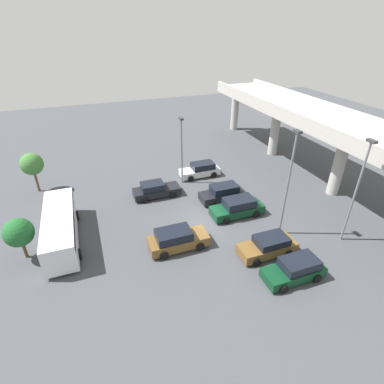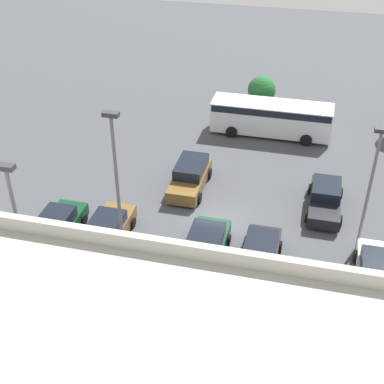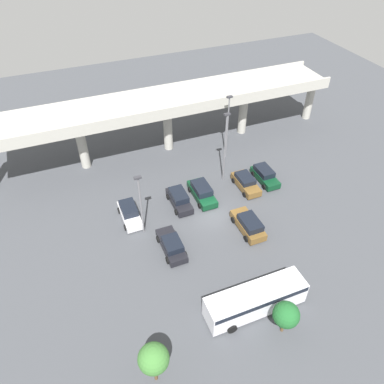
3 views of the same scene
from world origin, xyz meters
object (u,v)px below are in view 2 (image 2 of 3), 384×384
at_px(parked_car_5, 107,230).
at_px(lamp_post_by_overpass, 22,242).
at_px(parked_car_2, 260,255).
at_px(parked_car_1, 325,198).
at_px(lamp_post_near_aisle, 118,189).
at_px(tree_front_centre, 262,90).
at_px(parked_car_3, 205,248).
at_px(parked_car_4, 190,176).
at_px(parked_car_0, 376,272).
at_px(shuttle_bus, 271,116).
at_px(lamp_post_mid_lot, 371,182).
at_px(parked_car_6, 57,226).

height_order(parked_car_5, lamp_post_by_overpass, lamp_post_by_overpass).
bearing_deg(parked_car_2, parked_car_1, -26.72).
bearing_deg(lamp_post_near_aisle, tree_front_centre, -101.85).
bearing_deg(parked_car_1, parked_car_3, -43.44).
xyz_separation_m(parked_car_5, lamp_post_by_overpass, (0.63, 6.66, 4.28)).
relative_size(parked_car_1, parked_car_2, 1.05).
height_order(parked_car_1, parked_car_3, parked_car_3).
distance_m(parked_car_4, tree_front_centre, 11.55).
distance_m(parked_car_0, lamp_post_by_overpass, 16.65).
bearing_deg(lamp_post_near_aisle, parked_car_4, -98.09).
bearing_deg(parked_car_2, shuttle_bus, 4.72).
bearing_deg(lamp_post_mid_lot, lamp_post_by_overpass, 33.33).
distance_m(parked_car_6, shuttle_bus, 18.10).
relative_size(parked_car_6, lamp_post_mid_lot, 0.60).
height_order(lamp_post_mid_lot, lamp_post_by_overpass, lamp_post_by_overpass).
bearing_deg(parked_car_3, shuttle_bus, -6.06).
relative_size(parked_car_5, shuttle_bus, 0.52).
height_order(parked_car_2, parked_car_6, parked_car_2).
xyz_separation_m(parked_car_4, lamp_post_mid_lot, (-10.17, 3.85, 3.50)).
distance_m(lamp_post_mid_lot, tree_front_centre, 16.71).
height_order(lamp_post_mid_lot, tree_front_centre, lamp_post_mid_lot).
bearing_deg(lamp_post_near_aisle, lamp_post_mid_lot, -157.11).
bearing_deg(parked_car_0, parked_car_4, 59.98).
height_order(parked_car_0, parked_car_6, parked_car_0).
relative_size(parked_car_2, tree_front_centre, 1.32).
bearing_deg(parked_car_5, parked_car_0, -90.17).
distance_m(parked_car_0, lamp_post_near_aisle, 13.21).
bearing_deg(shuttle_bus, parked_car_0, 115.13).
distance_m(parked_car_1, parked_car_2, 6.79).
distance_m(parked_car_3, lamp_post_near_aisle, 6.10).
bearing_deg(parked_car_3, lamp_post_near_aisle, 119.40).
height_order(parked_car_2, parked_car_4, parked_car_4).
xyz_separation_m(lamp_post_near_aisle, lamp_post_mid_lot, (-11.40, -4.82, -0.90)).
bearing_deg(lamp_post_mid_lot, tree_front_centre, -64.06).
distance_m(parked_car_6, lamp_post_mid_lot, 16.66).
relative_size(lamp_post_near_aisle, tree_front_centre, 2.66).
bearing_deg(lamp_post_by_overpass, parked_car_5, -95.41).
bearing_deg(parked_car_1, lamp_post_by_overpass, -43.68).
bearing_deg(parked_car_1, lamp_post_mid_lot, 28.08).
bearing_deg(lamp_post_near_aisle, parked_car_2, -161.19).
xyz_separation_m(parked_car_4, lamp_post_by_overpass, (3.69, 12.96, 4.20)).
bearing_deg(lamp_post_mid_lot, parked_car_0, 108.06).
bearing_deg(lamp_post_by_overpass, parked_car_0, -155.75).
bearing_deg(parked_car_6, shuttle_bus, -33.17).
height_order(parked_car_4, parked_car_5, parked_car_4).
relative_size(parked_car_3, lamp_post_by_overpass, 0.56).
bearing_deg(parked_car_6, lamp_post_near_aisle, -113.21).
distance_m(parked_car_4, lamp_post_by_overpass, 14.12).
bearing_deg(parked_car_1, parked_car_0, 24.06).
xyz_separation_m(parked_car_6, lamp_post_mid_lot, (-16.03, -2.83, 3.56)).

